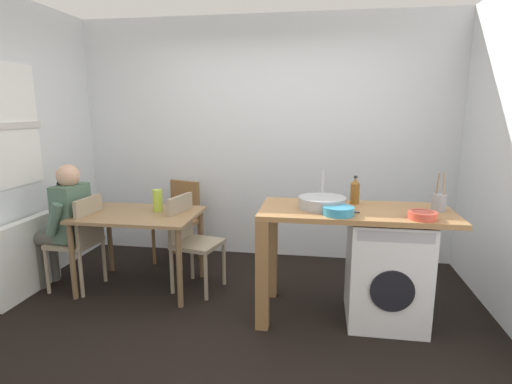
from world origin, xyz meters
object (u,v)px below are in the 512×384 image
mixing_bowl (338,210)px  colander (423,215)px  chair_person_seat (81,237)px  washing_machine (386,270)px  chair_opposite (191,237)px  utensil_crock (439,202)px  chair_spare_by_wall (180,217)px  vase (158,200)px  bottle_tall_green (355,191)px  seated_person (64,220)px  dining_table (139,223)px

mixing_bowl → colander: mixing_bowl is taller
chair_person_seat → washing_machine: chair_person_seat is taller
chair_person_seat → chair_opposite: 1.04m
washing_machine → utensil_crock: utensil_crock is taller
chair_spare_by_wall → utensil_crock: bearing=175.6°
vase → chair_opposite: bearing=-5.7°
colander → utensil_crock: bearing=56.3°
mixing_bowl → utensil_crock: size_ratio=0.78×
chair_spare_by_wall → colander: (2.28, -1.26, 0.44)m
washing_machine → bottle_tall_green: size_ratio=3.65×
bottle_tall_green → colander: bottle_tall_green is taller
chair_opposite → seated_person: (-1.18, -0.16, 0.16)m
dining_table → utensil_crock: 2.61m
utensil_crock → colander: bearing=-123.7°
chair_person_seat → chair_opposite: bearing=-76.5°
chair_opposite → mixing_bowl: size_ratio=3.86×
chair_spare_by_wall → bottle_tall_green: size_ratio=3.82×
chair_spare_by_wall → colander: colander is taller
chair_opposite → bottle_tall_green: bearing=98.0°
colander → chair_opposite: bearing=163.9°
chair_person_seat → washing_machine: bearing=-89.5°
chair_opposite → seated_person: bearing=-68.9°
washing_machine → bottle_tall_green: 0.68m
washing_machine → colander: colander is taller
utensil_crock → vase: 2.46m
chair_opposite → bottle_tall_green: bottle_tall_green is taller
seated_person → utensil_crock: 3.31m
colander → vase: size_ratio=0.95×
chair_spare_by_wall → dining_table: bearing=98.6°
chair_spare_by_wall → vase: (0.03, -0.67, 0.34)m
chair_opposite → washing_machine: 1.77m
chair_spare_by_wall → mixing_bowl: mixing_bowl is taller
chair_spare_by_wall → vase: 0.75m
chair_person_seat → seated_person: seated_person is taller
utensil_crock → mixing_bowl: bearing=-162.1°
chair_person_seat → washing_machine: size_ratio=1.05×
chair_opposite → chair_spare_by_wall: bearing=-139.9°
chair_opposite → mixing_bowl: mixing_bowl is taller
dining_table → chair_spare_by_wall: bearing=81.0°
vase → dining_table: bearing=-146.3°
chair_person_seat → bottle_tall_green: bottle_tall_green is taller
bottle_tall_green → mixing_bowl: bearing=-110.2°
dining_table → seated_person: bearing=-172.4°
bottle_tall_green → utensil_crock: size_ratio=0.79×
chair_opposite → vase: (-0.33, 0.03, 0.34)m
washing_machine → utensil_crock: size_ratio=2.87×
bottle_tall_green → mixing_bowl: bottle_tall_green is taller
chair_spare_by_wall → bottle_tall_green: 2.08m
chair_opposite → washing_machine: bearing=92.3°
mixing_bowl → colander: 0.59m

